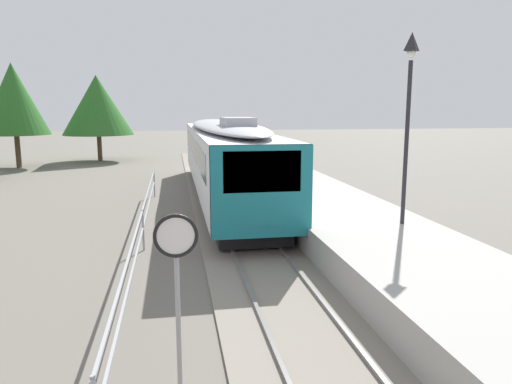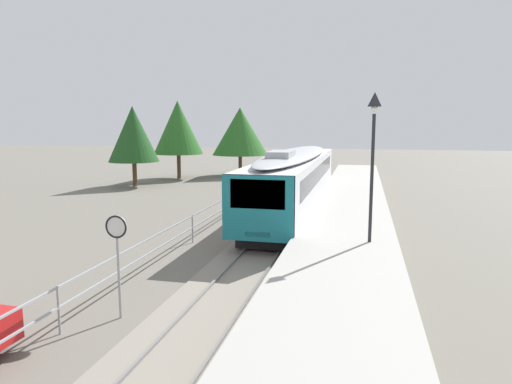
{
  "view_description": "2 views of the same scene",
  "coord_description": "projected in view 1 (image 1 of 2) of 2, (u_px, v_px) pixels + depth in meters",
  "views": [
    {
      "loc": [
        -2.33,
        6.89,
        4.19
      ],
      "look_at": [
        0.0,
        20.32,
        1.8
      ],
      "focal_mm": 33.36,
      "sensor_mm": 36.0,
      "label": 1
    },
    {
      "loc": [
        3.84,
        2.81,
        5.12
      ],
      "look_at": [
        -1.0,
        23.32,
        2.0
      ],
      "focal_mm": 31.91,
      "sensor_mm": 36.0,
      "label": 2
    }
  ],
  "objects": [
    {
      "name": "track_rails",
      "position": [
        247.0,
        236.0,
        15.78
      ],
      "size": [
        3.2,
        60.0,
        0.14
      ],
      "color": "gray",
      "rests_on": "ground"
    },
    {
      "name": "tree_behind_carpark",
      "position": [
        13.0,
        99.0,
        33.55
      ],
      "size": [
        4.69,
        4.69,
        7.39
      ],
      "color": "brown",
      "rests_on": "ground"
    },
    {
      "name": "tree_distant_left",
      "position": [
        97.0,
        105.0,
        37.96
      ],
      "size": [
        5.58,
        5.58,
        6.84
      ],
      "color": "brown",
      "rests_on": "ground"
    },
    {
      "name": "commuter_train",
      "position": [
        224.0,
        153.0,
        22.3
      ],
      "size": [
        2.82,
        19.79,
        3.74
      ],
      "color": "silver",
      "rests_on": "track_rails"
    },
    {
      "name": "platform_lamp_mid_platform",
      "position": [
        409.0,
        93.0,
        13.19
      ],
      "size": [
        0.34,
        0.34,
        5.35
      ],
      "color": "#232328",
      "rests_on": "station_platform"
    },
    {
      "name": "station_platform",
      "position": [
        341.0,
        220.0,
        16.25
      ],
      "size": [
        3.9,
        60.0,
        0.9
      ],
      "primitive_type": "cube",
      "color": "#A8A59E",
      "rests_on": "ground"
    },
    {
      "name": "speed_limit_sign",
      "position": [
        177.0,
        262.0,
        6.47
      ],
      "size": [
        0.61,
        0.1,
        2.81
      ],
      "color": "#9EA0A5",
      "rests_on": "ground"
    },
    {
      "name": "ground_plane",
      "position": [
        155.0,
        241.0,
        15.28
      ],
      "size": [
        160.0,
        160.0,
        0.0
      ],
      "primitive_type": "plane",
      "color": "#6B665B"
    }
  ]
}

